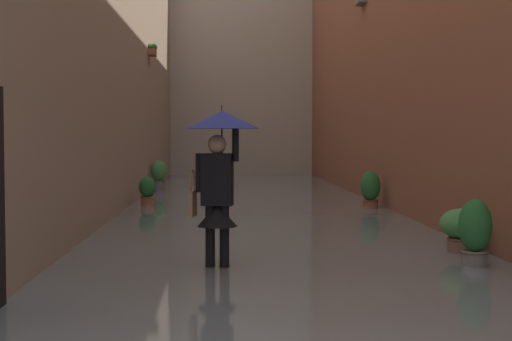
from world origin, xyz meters
The scene contains 10 objects.
ground_plane centered at (0.00, -14.31, 0.00)m, with size 71.56×71.56×0.00m, color #605B56.
flood_water centered at (0.00, -14.31, 0.05)m, with size 6.63×34.62×0.10m, color slate.
building_facade_left centered at (-3.82, -14.31, 4.76)m, with size 2.04×32.62×9.53m.
building_facade_far centered at (0.00, -29.52, 4.94)m, with size 9.43×1.80×9.88m, color #A89989.
person_wading centered at (0.80, -6.42, 1.44)m, with size 0.92×0.92×2.10m.
potted_plant_mid_left centered at (-2.41, -6.39, 0.51)m, with size 0.42×0.42×0.94m.
potted_plant_far_left centered at (-2.57, -14.13, 0.50)m, with size 0.46×0.46×0.92m.
potted_plant_near_left centered at (-2.60, -7.53, 0.41)m, with size 0.62×0.62×0.71m.
potted_plant_mid_right centered at (2.66, -19.71, 0.53)m, with size 0.46×0.46×1.00m.
potted_plant_near_right centered at (2.53, -14.97, 0.42)m, with size 0.39×0.39×0.77m.
Camera 1 is at (0.75, 3.13, 1.73)m, focal length 54.25 mm.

